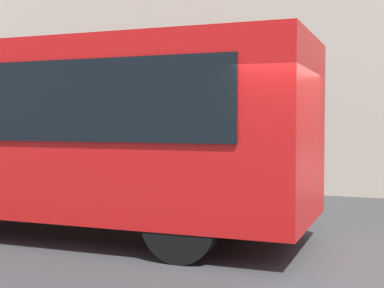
# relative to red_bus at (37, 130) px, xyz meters

# --- Properties ---
(ground_plane) EXTENTS (60.00, 60.00, 0.00)m
(ground_plane) POSITION_rel_red_bus_xyz_m (-5.01, 0.41, -1.68)
(ground_plane) COLOR #38383A
(red_bus) EXTENTS (9.05, 2.54, 3.08)m
(red_bus) POSITION_rel_red_bus_xyz_m (0.00, 0.00, 0.00)
(red_bus) COLOR red
(red_bus) RESTS_ON ground_plane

